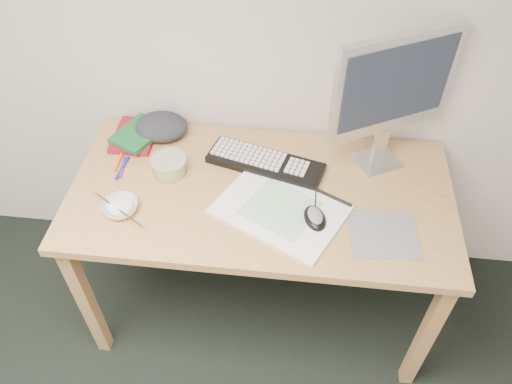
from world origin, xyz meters
TOP-DOWN VIEW (x-y plane):
  - desk at (0.22, 1.43)m, footprint 1.40×0.70m
  - mousepad at (0.65, 1.28)m, footprint 0.24×0.22m
  - sketchpad at (0.30, 1.34)m, footprint 0.52×0.46m
  - keyboard at (0.22, 1.57)m, footprint 0.47×0.25m
  - monitor at (0.65, 1.64)m, footprint 0.42×0.25m
  - mouse at (0.42, 1.31)m, footprint 0.10×0.13m
  - rice_bowl at (-0.26, 1.28)m, footprint 0.14×0.14m
  - chopsticks at (-0.25, 1.25)m, footprint 0.21×0.15m
  - fruit_tub at (-0.13, 1.49)m, footprint 0.17×0.17m
  - book_red at (-0.32, 1.67)m, footprint 0.17×0.22m
  - book_green at (-0.30, 1.66)m, footprint 0.22×0.25m
  - cloth_lump at (-0.21, 1.71)m, footprint 0.22×0.20m
  - pencil_pink at (0.18, 1.53)m, footprint 0.18×0.02m
  - pencil_tan at (0.27, 1.51)m, footprint 0.14×0.15m
  - pencil_black at (0.28, 1.45)m, footprint 0.17×0.05m
  - marker_blue at (-0.31, 1.49)m, footprint 0.02×0.13m
  - marker_orange at (-0.34, 1.53)m, footprint 0.01×0.12m
  - marker_purple at (-0.32, 1.49)m, footprint 0.03×0.11m

SIDE VIEW (x-z plane):
  - desk at x=0.22m, z-range 0.29..1.04m
  - mousepad at x=0.65m, z-range 0.75..0.75m
  - pencil_black at x=0.28m, z-range 0.75..0.76m
  - pencil_pink at x=0.18m, z-range 0.75..0.76m
  - pencil_tan at x=0.27m, z-range 0.75..0.76m
  - marker_purple at x=-0.32m, z-range 0.75..0.76m
  - marker_orange at x=-0.34m, z-range 0.75..0.76m
  - marker_blue at x=-0.31m, z-range 0.75..0.76m
  - sketchpad at x=0.30m, z-range 0.75..0.76m
  - book_red at x=-0.32m, z-range 0.75..0.77m
  - keyboard at x=0.22m, z-range 0.75..0.78m
  - rice_bowl at x=-0.26m, z-range 0.75..0.79m
  - book_green at x=-0.30m, z-range 0.77..0.79m
  - mouse at x=0.42m, z-range 0.76..0.80m
  - fruit_tub at x=-0.13m, z-range 0.75..0.82m
  - cloth_lump at x=-0.21m, z-range 0.75..0.82m
  - chopsticks at x=-0.25m, z-range 0.78..0.80m
  - monitor at x=0.65m, z-range 0.82..1.36m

